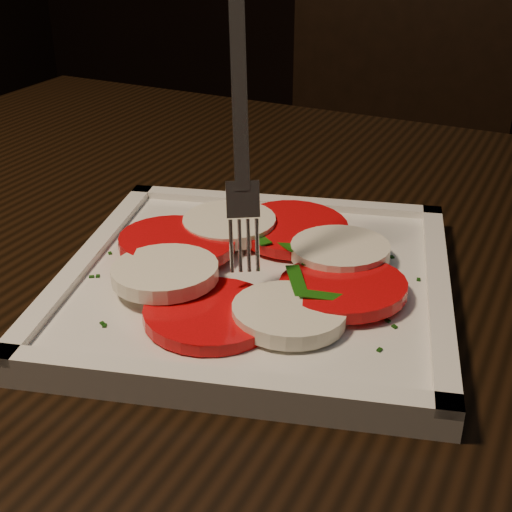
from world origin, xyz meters
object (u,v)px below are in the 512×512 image
at_px(plate, 256,284).
at_px(chair, 382,171).
at_px(table, 340,377).
at_px(fork, 239,117).

bearing_deg(plate, chair, 94.52).
distance_m(table, chair, 0.81).
xyz_separation_m(table, fork, (-0.07, -0.05, 0.23)).
bearing_deg(fork, chair, 67.37).
relative_size(table, fork, 6.80).
relative_size(plate, fork, 1.42).
bearing_deg(fork, plate, -37.49).
xyz_separation_m(table, plate, (-0.05, -0.05, 0.11)).
relative_size(table, plate, 4.78).
height_order(chair, plate, chair).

